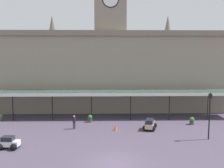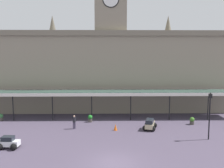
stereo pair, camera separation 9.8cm
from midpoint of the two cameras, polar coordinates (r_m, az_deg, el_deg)
The scene contains 11 objects.
ground_plane at distance 21.71m, azimuth 0.57°, elevation -17.57°, with size 140.00×140.00×0.00m, color #493F51.
station_building at distance 40.31m, azimuth -0.26°, elevation 3.87°, with size 40.68×6.26×20.85m.
entrance_canopy at distance 35.30m, azimuth -0.13°, elevation -1.87°, with size 37.62×3.26×3.83m.
car_white_sedan at distance 26.46m, azimuth -22.46°, elevation -12.39°, with size 2.10×1.60×1.19m.
car_beige_estate at distance 30.76m, azimuth 8.74°, elevation -9.17°, with size 1.97×2.42×1.27m.
pedestrian_beside_cars at distance 30.83m, azimuth -8.53°, elevation -8.46°, with size 0.34×0.34×1.67m.
victorian_lamppost at distance 28.18m, azimuth 21.49°, elevation -5.68°, with size 0.30×0.30×5.03m.
traffic_cone at distance 30.07m, azimuth 0.89°, elevation -9.84°, with size 0.40×0.40×0.75m, color orange.
planter_by_canopy at distance 33.75m, azimuth -4.92°, elevation -7.82°, with size 0.60×0.60×0.96m.
planter_forecourt_centre at distance 34.08m, azimuth 17.88°, elevation -7.98°, with size 0.60×0.60×0.96m.
planter_near_kerb at distance 37.41m, azimuth -23.93°, elevation -6.94°, with size 0.60×0.60×0.96m.
Camera 2 is at (-0.53, -19.80, 8.90)m, focal length 40.06 mm.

